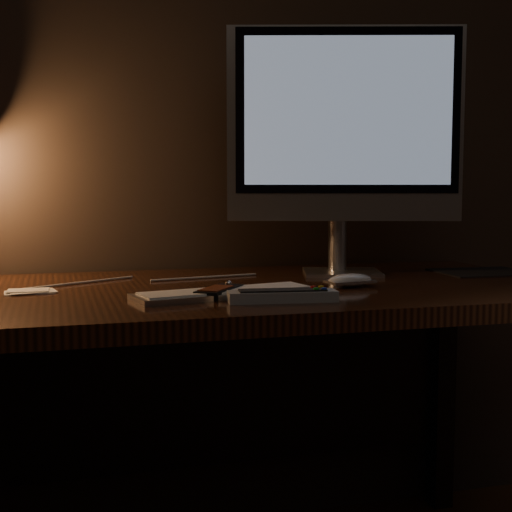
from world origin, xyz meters
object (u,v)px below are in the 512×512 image
object	(u,v)px
keyboard	(226,293)
media_remote	(219,291)
desk	(219,336)
monitor	(345,129)
tv_remote	(283,296)
mouse	(350,282)

from	to	relation	value
keyboard	media_remote	xyz separation A→B (m)	(-0.01, 0.01, 0.00)
desk	monitor	size ratio (longest dim) A/B	2.55
desk	tv_remote	size ratio (longest dim) A/B	7.29
desk	keyboard	bearing A→B (deg)	-99.10
mouse	keyboard	bearing A→B (deg)	-177.07
media_remote	tv_remote	bearing A→B (deg)	-99.65
desk	mouse	xyz separation A→B (m)	(0.27, -0.15, 0.14)
media_remote	keyboard	bearing A→B (deg)	-75.38
monitor	media_remote	distance (m)	0.60
tv_remote	keyboard	bearing A→B (deg)	138.65
monitor	tv_remote	bearing A→B (deg)	-110.60
monitor	media_remote	size ratio (longest dim) A/B	4.33
keyboard	monitor	bearing A→B (deg)	24.88
keyboard	media_remote	bearing A→B (deg)	146.49
desk	monitor	distance (m)	0.61
keyboard	mouse	bearing A→B (deg)	-0.48
desk	media_remote	bearing A→B (deg)	-102.78
mouse	media_remote	bearing A→B (deg)	-178.40
desk	media_remote	world-z (taller)	media_remote
media_remote	mouse	bearing A→B (deg)	-43.68
tv_remote	monitor	bearing A→B (deg)	60.15
mouse	media_remote	xyz separation A→B (m)	(-0.32, -0.05, -0.00)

